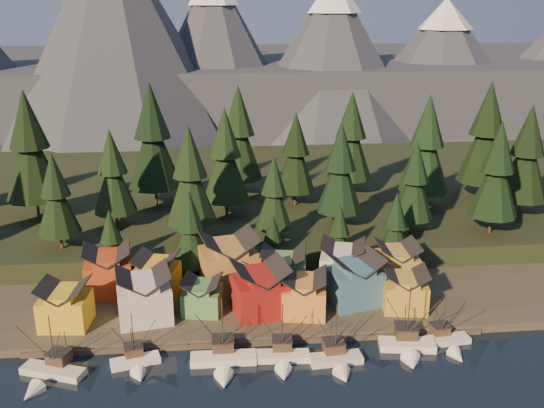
{
  "coord_description": "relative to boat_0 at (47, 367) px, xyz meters",
  "views": [
    {
      "loc": [
        -6.58,
        -76.66,
        56.95
      ],
      "look_at": [
        3.83,
        30.0,
        20.71
      ],
      "focal_mm": 40.0,
      "sensor_mm": 36.0,
      "label": 1
    }
  ],
  "objects": [
    {
      "name": "ground",
      "position": [
        33.83,
        -8.34,
        -2.07
      ],
      "size": [
        500.0,
        500.0,
        0.0
      ],
      "primitive_type": "plane",
      "color": "black",
      "rests_on": "ground"
    },
    {
      "name": "shore_strip",
      "position": [
        33.83,
        31.66,
        -1.32
      ],
      "size": [
        400.0,
        50.0,
        1.5
      ],
      "primitive_type": "cube",
      "color": "#3A352A",
      "rests_on": "ground"
    },
    {
      "name": "hillside",
      "position": [
        33.83,
        81.66,
        0.93
      ],
      "size": [
        420.0,
        100.0,
        6.0
      ],
      "primitive_type": "cube",
      "color": "black",
      "rests_on": "ground"
    },
    {
      "name": "dock",
      "position": [
        33.83,
        8.16,
        -1.57
      ],
      "size": [
        80.0,
        4.0,
        1.0
      ],
      "primitive_type": "cube",
      "color": "#4B4235",
      "rests_on": "ground"
    },
    {
      "name": "mountain_ridge",
      "position": [
        29.63,
        205.25,
        23.99
      ],
      "size": [
        560.0,
        190.0,
        90.0
      ],
      "color": "#444C58",
      "rests_on": "ground"
    },
    {
      "name": "boat_0",
      "position": [
        0.0,
        0.0,
        0.0
      ],
      "size": [
        11.07,
        11.45,
        11.4
      ],
      "rotation": [
        0.0,
        0.0,
        -0.36
      ],
      "color": "beige",
      "rests_on": "ground"
    },
    {
      "name": "boat_1",
      "position": [
        13.43,
        1.95,
        -0.06
      ],
      "size": [
        8.61,
        9.1,
        10.21
      ],
      "rotation": [
        0.0,
        0.0,
        0.26
      ],
      "color": "white",
      "rests_on": "ground"
    },
    {
      "name": "boat_2",
      "position": [
        27.63,
        0.79,
        0.25
      ],
      "size": [
        11.12,
        12.11,
        12.44
      ],
      "rotation": [
        0.0,
        0.0,
        -0.01
      ],
      "color": "white",
      "rests_on": "ground"
    },
    {
      "name": "boat_3",
      "position": [
        37.39,
        0.83,
        0.1
      ],
      "size": [
        9.39,
        10.12,
        11.18
      ],
      "rotation": [
        0.0,
        0.0,
        -0.07
      ],
      "color": "silver",
      "rests_on": "ground"
    },
    {
      "name": "boat_4",
      "position": [
        46.25,
        -0.8,
        0.24
      ],
      "size": [
        9.14,
        9.84,
        11.55
      ],
      "rotation": [
        0.0,
        0.0,
        0.07
      ],
      "color": "beige",
      "rests_on": "ground"
    },
    {
      "name": "boat_5",
      "position": [
        59.02,
        2.03,
        0.53
      ],
      "size": [
        10.14,
        10.83,
        12.87
      ],
      "rotation": [
        0.0,
        0.0,
        -0.15
      ],
      "color": "white",
      "rests_on": "ground"
    },
    {
      "name": "boat_6",
      "position": [
        66.24,
        3.08,
        -0.22
      ],
      "size": [
        9.7,
        10.38,
        10.17
      ],
      "rotation": [
        0.0,
        0.0,
        0.12
      ],
      "color": "silver",
      "rests_on": "ground"
    },
    {
      "name": "house_front_0",
      "position": [
        -0.05,
        14.23,
        3.79
      ],
      "size": [
        9.01,
        8.6,
        8.3
      ],
      "rotation": [
        0.0,
        0.0,
        -0.1
      ],
      "color": "gold",
      "rests_on": "shore_strip"
    },
    {
      "name": "house_front_1",
      "position": [
        13.77,
        15.03,
        4.51
      ],
      "size": [
        10.86,
        10.56,
        9.68
      ],
      "rotation": [
        0.0,
        0.0,
        0.19
      ],
      "color": "beige",
      "rests_on": "shore_strip"
    },
    {
      "name": "house_front_2",
      "position": [
        24.14,
        16.85,
        2.99
      ],
      "size": [
        8.07,
        8.11,
        6.78
      ],
      "rotation": [
        0.0,
        0.0,
        -0.18
      ],
      "color": "#4A8045",
      "rests_on": "shore_strip"
    },
    {
      "name": "house_front_3",
      "position": [
        34.84,
        15.5,
        4.58
      ],
      "size": [
        11.33,
        10.98,
        9.8
      ],
      "rotation": [
        0.0,
        0.0,
        0.21
      ],
      "color": "maroon",
      "rests_on": "shore_strip"
    },
    {
      "name": "house_front_4",
      "position": [
        42.98,
        14.52,
        3.69
      ],
      "size": [
        9.32,
        9.83,
        8.11
      ],
      "rotation": [
        0.0,
        0.0,
        -0.18
      ],
      "color": "#C67A33",
      "rests_on": "shore_strip"
    },
    {
      "name": "house_front_5",
      "position": [
        52.97,
        17.53,
        4.59
      ],
      "size": [
        11.23,
        10.63,
        9.82
      ],
      "rotation": [
        0.0,
        0.0,
        0.26
      ],
      "color": "#366181",
      "rests_on": "shore_strip"
    },
    {
      "name": "house_front_6",
      "position": [
        61.97,
        14.39,
        3.63
      ],
      "size": [
        9.0,
        8.63,
        7.99
      ],
      "rotation": [
        0.0,
        0.0,
        -0.15
      ],
      "color": "#B5912E",
      "rests_on": "shore_strip"
    },
    {
      "name": "house_back_0",
      "position": [
        5.65,
        26.45,
        4.56
      ],
      "size": [
        9.89,
        9.57,
        9.77
      ],
      "rotation": [
        0.0,
        0.0,
        0.11
      ],
      "color": "#A33919",
      "rests_on": "shore_strip"
    },
    {
      "name": "house_back_1",
      "position": [
        15.34,
        23.69,
        4.11
      ],
      "size": [
        9.5,
        9.57,
        8.92
      ],
      "rotation": [
        0.0,
        0.0,
        -0.22
      ],
      "color": "gold",
      "rests_on": "shore_strip"
    },
    {
      "name": "house_back_2",
      "position": [
        29.45,
        26.43,
        5.45
      ],
      "size": [
        12.61,
        11.92,
        11.47
      ],
      "rotation": [
        0.0,
        0.0,
        0.21
      ],
      "color": "olive",
      "rests_on": "shore_strip"
    },
    {
      "name": "house_back_3",
      "position": [
        40.11,
        23.77,
        4.12
      ],
      "size": [
        10.03,
        9.25,
        8.92
      ],
      "rotation": [
        0.0,
        0.0,
        -0.18
      ],
      "color": "#528146",
      "rests_on": "shore_strip"
    },
    {
      "name": "house_back_4",
      "position": [
        52.3,
        25.15,
        4.42
      ],
      "size": [
        10.58,
        10.33,
        9.5
      ],
      "rotation": [
        0.0,
        0.0,
        -0.26
      ],
      "color": "beige",
      "rests_on": "shore_strip"
    },
    {
      "name": "house_back_5",
      "position": [
        63.23,
        24.25,
        4.27
      ],
      "size": [
        8.4,
        8.5,
        9.22
      ],
      "rotation": [
        0.0,
        0.0,
        -0.03
      ],
      "color": "#AA853C",
      "rests_on": "shore_strip"
    },
    {
      "name": "tree_hill_1",
      "position": [
        -16.17,
        59.66,
        21.2
      ],
      "size": [
        13.56,
        13.56,
        31.58
      ],
      "color": "#332319",
      "rests_on": "hillside"
    },
    {
      "name": "tree_hill_2",
      "position": [
        -6.17,
        39.66,
        15.58
      ],
      "size": [
        9.16,
        9.16,
        21.33
      ],
      "color": "#332319",
      "rests_on": "hillside"
    },
    {
      "name": "tree_hill_3",
      "position": [
        3.83,
        51.66,
        16.82
      ],
      "size": [
        10.12,
        10.12,
        23.58
      ],
      "color": "#332319",
      "rests_on": "hillside"
    },
    {
      "name": "tree_hill_4",
      "position": [
        11.83,
        66.66,
        21.46
      ],
      "size": [
        13.76,
        13.76,
        32.05
      ],
      "color": "#332319",
      "rests_on": "hillside"
    },
    {
      "name": "tree_hill_5",
      "position": [
        21.83,
        41.66,
        18.29
      ],
      "size": [
        11.28,
        11.28,
        26.28
      ],
      "color": "#332319",
      "rests_on": "hillside"
    },
    {
      "name": "tree_hill_6",
      "position": [
        29.83,
        56.66,
        18.81
      ],
      "size": [
        11.68,
        11.68,
        27.21
      ],
      "color": "#332319",
      "rests_on": "hillside"
    },
    {
      "name": "tree_hill_7",
      "position": [
        39.83,
        39.66,
        14.59
      ],
      "size": [
        8.37,
        8.37,
        19.51
      ],
      "color": "#332319",
      "rests_on": "hillside"
    },
    {
      "name": "tree_hill_8",
      "position": [
        47.83,
        63.66,
        17.28
      ],
      "size": [
        10.48,
        10.48,
        24.42
      ],
      "color": "#332319",
      "rests_on": "hillside"
    },
    {
      "name": "tree_hill_9",
      "position": [
        55.83,
        46.66,
        17.56
      ],
      "size": [
        10.7,
        10.7,
        24.93
      ],
      "color": "#332319",
      "rests_on": "hillside"
    },
    {
      "name": "tree_hill_10",
      "position": [
        63.83,
        71.66,
        19.38
      ],
      "size": [
        12.13,
        12.13,
        28.27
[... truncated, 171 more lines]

